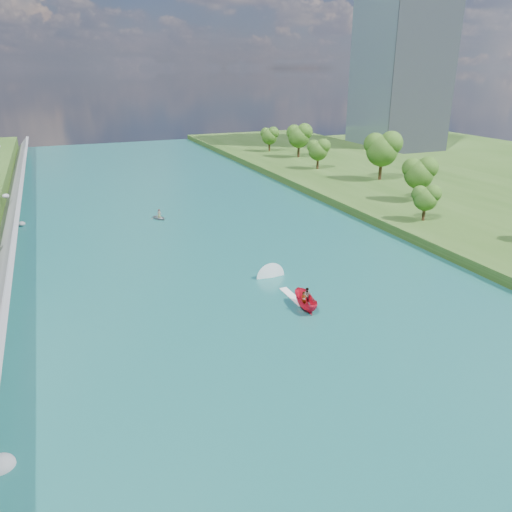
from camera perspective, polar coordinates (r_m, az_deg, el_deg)
name	(u,v)px	position (r m, az deg, el deg)	size (l,w,h in m)	color
ground	(293,338)	(47.41, 4.31, -9.29)	(260.00, 260.00, 0.00)	#2D5119
river_water	(224,264)	(64.09, -3.68, -0.97)	(55.00, 240.00, 0.10)	#165657
berm_east	(511,218)	(91.61, 27.12, 3.89)	(44.00, 240.00, 1.50)	#2D5119
office_tower	(403,45)	(166.18, 16.44, 22.08)	(22.00, 22.00, 60.00)	gray
trees_east	(387,164)	(101.91, 14.78, 10.11)	(17.28, 137.09, 11.72)	#2F5416
motorboat	(300,297)	(53.46, 5.03, -4.64)	(3.60, 19.09, 2.07)	red
raft	(159,217)	(84.71, -10.99, 4.41)	(3.02, 3.44, 1.66)	gray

